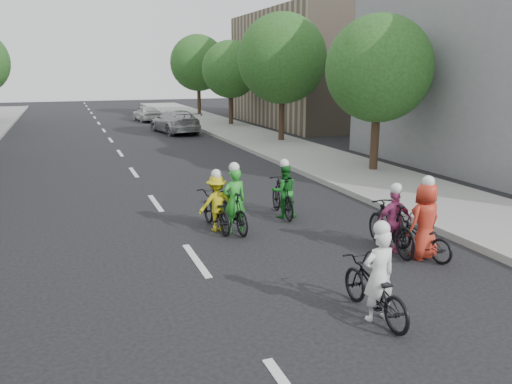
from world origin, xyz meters
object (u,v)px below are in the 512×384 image
cyclist_3 (234,207)px  cyclist_0 (216,208)px  cyclist_4 (375,286)px  cyclist_1 (423,229)px  cyclist_2 (392,225)px  follow_car_trail (146,113)px  cyclist_5 (283,194)px  follow_car_lead (175,122)px

cyclist_3 → cyclist_0: bearing=-43.5°
cyclist_4 → cyclist_1: bearing=-141.7°
cyclist_0 → cyclist_3: bearing=137.7°
cyclist_2 → follow_car_trail: (-0.49, 31.35, 0.02)m
cyclist_3 → cyclist_4: bearing=93.1°
cyclist_5 → follow_car_trail: cyclist_5 is taller
cyclist_4 → cyclist_0: bearing=-78.0°
cyclist_1 → cyclist_0: bearing=-54.2°
follow_car_trail → cyclist_3: bearing=79.3°
cyclist_0 → cyclist_3: 0.47m
cyclist_2 → cyclist_5: (-1.12, 3.37, 0.01)m
cyclist_1 → cyclist_2: bearing=-61.4°
cyclist_1 → follow_car_trail: bearing=-99.2°
cyclist_2 → cyclist_5: cyclist_5 is taller
cyclist_2 → follow_car_trail: 31.35m
cyclist_5 → follow_car_trail: bearing=-85.3°
cyclist_5 → follow_car_lead: 19.71m
cyclist_0 → cyclist_4: (1.09, -5.33, -0.03)m
cyclist_0 → follow_car_trail: 28.59m
cyclist_1 → follow_car_lead: bearing=-99.8°
cyclist_3 → cyclist_2: bearing=132.0°
cyclist_3 → follow_car_lead: size_ratio=0.35×
follow_car_trail → follow_car_lead: bearing=87.4°
cyclist_1 → cyclist_2: 0.66m
cyclist_3 → follow_car_trail: cyclist_3 is taller
follow_car_trail → cyclist_0: bearing=78.5°
cyclist_1 → cyclist_2: cyclist_1 is taller
cyclist_0 → cyclist_1: cyclist_1 is taller
cyclist_1 → follow_car_trail: size_ratio=0.48×
cyclist_5 → cyclist_1: bearing=117.7°
follow_car_lead → cyclist_1: bearing=82.4°
cyclist_0 → cyclist_4: 5.45m
cyclist_0 → cyclist_3: cyclist_3 is taller
cyclist_1 → cyclist_2: (-0.42, 0.51, -0.01)m
cyclist_2 → follow_car_trail: cyclist_2 is taller
cyclist_0 → cyclist_4: cyclist_4 is taller
cyclist_0 → cyclist_2: size_ratio=0.97×
cyclist_3 → cyclist_4: 5.10m
cyclist_3 → cyclist_4: cyclist_3 is taller
cyclist_2 → cyclist_3: (-2.80, 2.59, -0.00)m
cyclist_0 → cyclist_1: bearing=132.6°
cyclist_1 → cyclist_5: (-1.54, 3.87, -0.00)m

